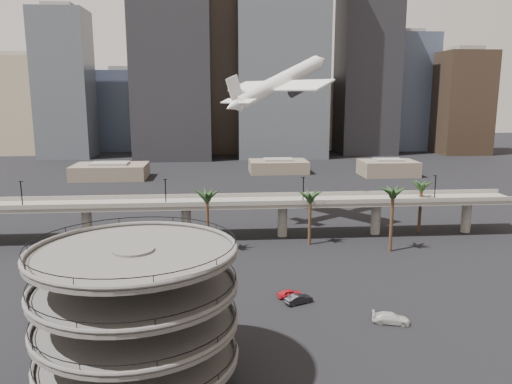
{
  "coord_description": "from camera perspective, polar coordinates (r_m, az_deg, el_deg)",
  "views": [
    {
      "loc": [
        -4.15,
        -55.47,
        32.39
      ],
      "look_at": [
        2.67,
        28.0,
        15.86
      ],
      "focal_mm": 35.0,
      "sensor_mm": 36.0,
      "label": 1
    }
  ],
  "objects": [
    {
      "name": "ground",
      "position": [
        64.36,
        -0.36,
        -19.05
      ],
      "size": [
        700.0,
        700.0,
        0.0
      ],
      "primitive_type": "plane",
      "color": "black",
      "rests_on": "ground"
    },
    {
      "name": "car_a",
      "position": [
        82.36,
        3.84,
        -11.5
      ],
      "size": [
        4.31,
        2.62,
        1.37
      ],
      "primitive_type": "imported",
      "rotation": [
        0.0,
        0.0,
        1.84
      ],
      "color": "red",
      "rests_on": "ground"
    },
    {
      "name": "car_b",
      "position": [
        80.27,
        4.9,
        -12.09
      ],
      "size": [
        4.78,
        3.26,
        1.49
      ],
      "primitive_type": "imported",
      "rotation": [
        0.0,
        0.0,
        1.98
      ],
      "color": "black",
      "rests_on": "ground"
    },
    {
      "name": "car_c",
      "position": [
        76.27,
        15.16,
        -13.74
      ],
      "size": [
        5.66,
        3.5,
        1.53
      ],
      "primitive_type": "imported",
      "rotation": [
        0.0,
        0.0,
        1.29
      ],
      "color": "silver",
      "rests_on": "ground"
    },
    {
      "name": "low_buildings",
      "position": [
        200.26,
        -1.46,
        2.68
      ],
      "size": [
        135.0,
        27.5,
        6.8
      ],
      "color": "#685A4C",
      "rests_on": "ground"
    },
    {
      "name": "palm_trees",
      "position": [
        108.15,
        9.13,
        -0.22
      ],
      "size": [
        54.4,
        18.4,
        14.0
      ],
      "color": "#462E1E",
      "rests_on": "ground"
    },
    {
      "name": "overpass",
      "position": [
        113.34,
        -2.46,
        -1.61
      ],
      "size": [
        130.0,
        9.3,
        14.7
      ],
      "color": "slate",
      "rests_on": "ground"
    },
    {
      "name": "airborne_jet",
      "position": [
        124.69,
        2.67,
        12.38
      ],
      "size": [
        29.63,
        28.51,
        15.79
      ],
      "rotation": [
        0.0,
        -0.36,
        0.65
      ],
      "color": "silver",
      "rests_on": "ground"
    },
    {
      "name": "parking_ramp",
      "position": [
        56.88,
        -13.55,
        -12.52
      ],
      "size": [
        22.2,
        22.2,
        17.35
      ],
      "color": "#4D4A48",
      "rests_on": "ground"
    },
    {
      "name": "skyline",
      "position": [
        273.41,
        -0.65,
        13.22
      ],
      "size": [
        269.0,
        86.0,
        115.49
      ],
      "color": "gray",
      "rests_on": "ground"
    }
  ]
}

